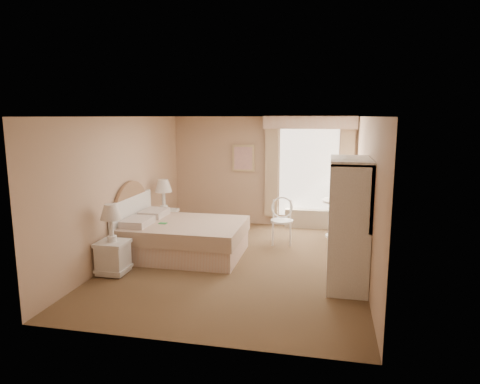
% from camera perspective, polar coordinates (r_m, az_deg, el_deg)
% --- Properties ---
extents(room, '(4.21, 5.51, 2.51)m').
position_cam_1_polar(room, '(7.22, -0.31, 0.06)').
color(room, brown).
rests_on(room, ground).
extents(window, '(2.05, 0.22, 2.51)m').
position_cam_1_polar(window, '(9.68, 9.12, 3.04)').
color(window, white).
rests_on(window, room).
extents(framed_art, '(0.52, 0.04, 0.62)m').
position_cam_1_polar(framed_art, '(9.90, 0.45, 4.54)').
color(framed_art, '#D1B480').
rests_on(framed_art, room).
extents(bed, '(2.11, 1.62, 1.43)m').
position_cam_1_polar(bed, '(7.90, -8.04, -5.89)').
color(bed, '#DBA98E').
rests_on(bed, room).
extents(nightstand_near, '(0.47, 0.47, 1.13)m').
position_cam_1_polar(nightstand_near, '(7.17, -16.62, -7.22)').
color(nightstand_near, white).
rests_on(nightstand_near, room).
extents(nightstand_far, '(0.50, 0.50, 1.20)m').
position_cam_1_polar(nightstand_far, '(9.08, -10.07, -3.14)').
color(nightstand_far, white).
rests_on(nightstand_far, room).
extents(round_table, '(0.75, 0.75, 0.79)m').
position_cam_1_polar(round_table, '(9.16, 13.15, -2.66)').
color(round_table, white).
rests_on(round_table, room).
extents(cafe_chair, '(0.49, 0.49, 0.92)m').
position_cam_1_polar(cafe_chair, '(8.56, 5.60, -3.30)').
color(cafe_chair, white).
rests_on(cafe_chair, room).
extents(armoire, '(0.57, 1.15, 1.91)m').
position_cam_1_polar(armoire, '(6.58, 14.24, -5.35)').
color(armoire, white).
rests_on(armoire, room).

